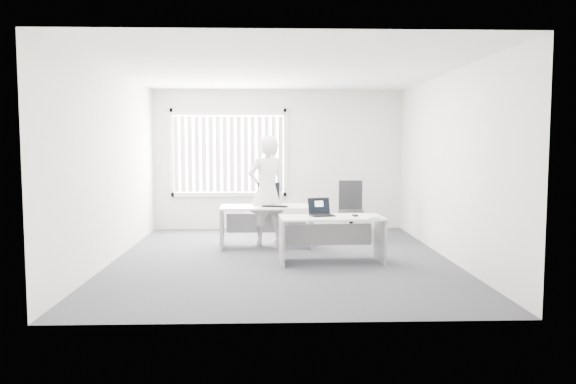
{
  "coord_description": "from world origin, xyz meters",
  "views": [
    {
      "loc": [
        -0.18,
        -8.31,
        1.74
      ],
      "look_at": [
        0.1,
        0.15,
        1.0
      ],
      "focal_mm": 35.0,
      "sensor_mm": 36.0,
      "label": 1
    }
  ],
  "objects_px": {
    "desk_far": "(267,218)",
    "office_chair": "(351,220)",
    "person": "(267,191)",
    "laptop": "(322,207)",
    "monitor": "(269,193)",
    "desk_near": "(331,229)"
  },
  "relations": [
    {
      "from": "desk_near",
      "to": "person",
      "type": "xyz_separation_m",
      "value": [
        -0.94,
        1.48,
        0.44
      ]
    },
    {
      "from": "desk_near",
      "to": "monitor",
      "type": "xyz_separation_m",
      "value": [
        -0.92,
        1.49,
        0.39
      ]
    },
    {
      "from": "office_chair",
      "to": "person",
      "type": "distance_m",
      "value": 1.8
    },
    {
      "from": "monitor",
      "to": "desk_far",
      "type": "bearing_deg",
      "value": -98.42
    },
    {
      "from": "monitor",
      "to": "desk_near",
      "type": "bearing_deg",
      "value": -60.86
    },
    {
      "from": "desk_near",
      "to": "person",
      "type": "height_order",
      "value": "person"
    },
    {
      "from": "person",
      "to": "office_chair",
      "type": "bearing_deg",
      "value": -179.16
    },
    {
      "from": "monitor",
      "to": "person",
      "type": "bearing_deg",
      "value": -166.83
    },
    {
      "from": "laptop",
      "to": "monitor",
      "type": "distance_m",
      "value": 1.64
    },
    {
      "from": "laptop",
      "to": "desk_near",
      "type": "bearing_deg",
      "value": -31.99
    },
    {
      "from": "office_chair",
      "to": "laptop",
      "type": "relative_size",
      "value": 3.16
    },
    {
      "from": "desk_far",
      "to": "person",
      "type": "height_order",
      "value": "person"
    },
    {
      "from": "desk_near",
      "to": "monitor",
      "type": "relative_size",
      "value": 4.07
    },
    {
      "from": "office_chair",
      "to": "person",
      "type": "bearing_deg",
      "value": -152.27
    },
    {
      "from": "desk_far",
      "to": "office_chair",
      "type": "height_order",
      "value": "office_chair"
    },
    {
      "from": "person",
      "to": "monitor",
      "type": "bearing_deg",
      "value": 172.33
    },
    {
      "from": "desk_far",
      "to": "monitor",
      "type": "relative_size",
      "value": 4.12
    },
    {
      "from": "person",
      "to": "laptop",
      "type": "distance_m",
      "value": 1.65
    },
    {
      "from": "person",
      "to": "desk_near",
      "type": "bearing_deg",
      "value": 99.2
    },
    {
      "from": "desk_far",
      "to": "desk_near",
      "type": "bearing_deg",
      "value": -53.43
    },
    {
      "from": "desk_far",
      "to": "office_chair",
      "type": "xyz_separation_m",
      "value": [
        1.55,
        0.96,
        -0.18
      ]
    },
    {
      "from": "person",
      "to": "desk_far",
      "type": "bearing_deg",
      "value": 66.33
    }
  ]
}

